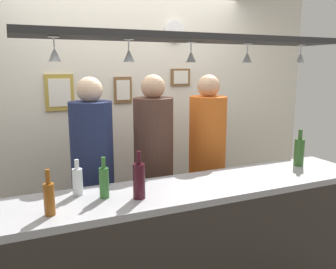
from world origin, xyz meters
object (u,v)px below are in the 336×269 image
Objects in this scene: person_left_navy_shirt at (92,162)px; person_right_orange_shirt at (207,149)px; bottle_champagne_green at (299,151)px; picture_frame_crest at (123,90)px; picture_frame_caricature at (60,93)px; bottle_beer_amber_tall at (49,198)px; bottle_wine_dark_red at (139,180)px; wall_clock at (174,31)px; bottle_beer_green_import at (104,182)px; picture_frame_upper_small at (181,77)px; bottle_soda_clear at (78,181)px; person_middle_brown_shirt at (154,155)px.

person_left_navy_shirt is 1.00× the size of person_right_orange_shirt.
person_left_navy_shirt reaches higher than bottle_champagne_green.
picture_frame_caricature reaches higher than picture_frame_crest.
bottle_beer_amber_tall is (-1.48, -0.84, 0.05)m from person_right_orange_shirt.
bottle_wine_dark_red is 1.36× the size of wall_clock.
wall_clock reaches higher than bottle_wine_dark_red.
wall_clock is (1.11, 1.37, 1.05)m from bottle_beer_green_import.
picture_frame_crest is at bearing 179.37° from wall_clock.
picture_frame_caricature reaches higher than bottle_beer_amber_tall.
bottle_beer_amber_tall is at bearing -150.46° from person_right_orange_shirt.
bottle_beer_amber_tall is 0.53m from bottle_wine_dark_red.
person_right_orange_shirt is 1.24m from bottle_wine_dark_red.
person_left_navy_shirt is at bearing 98.51° from bottle_wine_dark_red.
person_right_orange_shirt is 0.93m from picture_frame_upper_small.
picture_frame_upper_small is (1.33, 1.26, 0.59)m from bottle_soda_clear.
picture_frame_upper_small is at bearing 43.44° from bottle_soda_clear.
picture_frame_caricature is 1.32m from wall_clock.
wall_clock is (0.56, -0.01, 0.59)m from picture_frame_crest.
bottle_champagne_green is at bearing -50.18° from picture_frame_crest.
bottle_champagne_green is (1.78, -0.05, 0.03)m from bottle_soda_clear.
person_middle_brown_shirt is 1.00× the size of person_right_orange_shirt.
person_left_navy_shirt reaches higher than bottle_beer_green_import.
picture_frame_caricature is (-0.61, 0.00, -0.01)m from picture_frame_crest.
person_left_navy_shirt is at bearing 69.46° from bottle_soda_clear.
person_right_orange_shirt is 5.73× the size of bottle_champagne_green.
bottle_beer_green_import is (-0.60, -0.70, 0.05)m from person_middle_brown_shirt.
person_middle_brown_shirt is 0.90m from bottle_wine_dark_red.
person_middle_brown_shirt is at bearing -45.45° from picture_frame_caricature.
wall_clock is at bearing 58.03° from bottle_wine_dark_red.
bottle_beer_green_import is 1.13× the size of bottle_soda_clear.
bottle_champagne_green is (1.64, 0.07, 0.01)m from bottle_beer_green_import.
bottle_beer_green_import is at bearing -130.75° from picture_frame_upper_small.
person_middle_brown_shirt is at bearing 62.75° from bottle_wine_dark_red.
person_left_navy_shirt is 6.60× the size of picture_frame_crest.
wall_clock reaches higher than person_middle_brown_shirt.
picture_frame_crest is (0.47, 0.68, 0.52)m from person_left_navy_shirt.
person_middle_brown_shirt is at bearing -85.27° from picture_frame_crest.
bottle_soda_clear is 0.77× the size of bottle_wine_dark_red.
bottle_champagne_green reaches higher than bottle_beer_green_import.
bottle_wine_dark_red is 1.45m from bottle_champagne_green.
bottle_beer_green_import is at bearing -130.88° from person_middle_brown_shirt.
wall_clock is at bearing 50.99° from bottle_beer_green_import.
picture_frame_crest is 0.61m from picture_frame_caricature.
picture_frame_crest is at bearing 76.54° from bottle_wine_dark_red.
bottle_beer_amber_tall is 1.61m from picture_frame_caricature.
bottle_champagne_green is at bearing -37.49° from picture_frame_caricature.
person_middle_brown_shirt is at bearing -130.62° from picture_frame_upper_small.
person_left_navy_shirt is 7.80× the size of picture_frame_upper_small.
bottle_wine_dark_red is at bearing -123.95° from picture_frame_upper_small.
picture_frame_crest is (0.55, 1.38, 0.47)m from bottle_beer_green_import.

